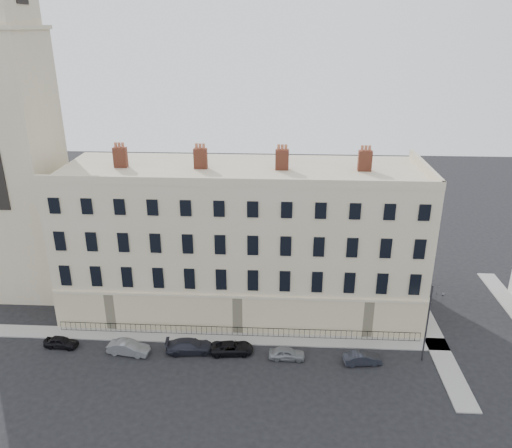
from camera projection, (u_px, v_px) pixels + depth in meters
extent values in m
plane|color=black|center=(301.00, 374.00, 43.22)|extent=(160.00, 160.00, 0.00)
cube|color=#C4B891|center=(242.00, 239.00, 51.87)|extent=(36.00, 12.00, 15.00)
cube|color=beige|center=(238.00, 316.00, 48.27)|extent=(36.10, 0.18, 4.00)
cube|color=beige|center=(412.00, 290.00, 52.99)|extent=(0.18, 12.10, 4.00)
cube|color=#C4B891|center=(236.00, 182.00, 43.52)|extent=(36.00, 0.35, 0.80)
cube|color=#C4B891|center=(426.00, 168.00, 48.04)|extent=(0.35, 12.00, 0.80)
cube|color=brown|center=(120.00, 157.00, 49.33)|extent=(1.30, 0.70, 2.00)
cube|color=brown|center=(201.00, 159.00, 48.93)|extent=(1.30, 0.70, 2.00)
cube|color=brown|center=(282.00, 160.00, 48.52)|extent=(1.30, 0.70, 2.00)
cube|color=brown|center=(365.00, 161.00, 48.12)|extent=(1.30, 0.70, 2.00)
cube|color=#C4B891|center=(16.00, 170.00, 52.54)|extent=(8.00, 8.00, 28.00)
cube|color=gray|center=(196.00, 337.00, 48.34)|extent=(48.00, 2.00, 0.12)
cube|color=gray|center=(428.00, 327.00, 49.96)|extent=(2.00, 24.00, 0.12)
cube|color=black|center=(237.00, 327.00, 48.15)|extent=(35.00, 0.04, 0.04)
cube|color=black|center=(237.00, 335.00, 48.49)|extent=(35.00, 0.04, 0.04)
imported|color=black|center=(61.00, 342.00, 46.74)|extent=(3.23, 1.48, 1.07)
imported|color=slate|center=(128.00, 348.00, 45.76)|extent=(3.98, 1.84, 1.26)
imported|color=#21222C|center=(190.00, 346.00, 45.98)|extent=(4.58, 2.23, 1.28)
imported|color=black|center=(232.00, 348.00, 45.89)|extent=(4.09, 2.21, 1.09)
imported|color=gray|center=(287.00, 353.00, 45.09)|extent=(3.28, 1.36, 1.11)
imported|color=#20222B|center=(362.00, 358.00, 44.43)|extent=(3.54, 1.66, 1.12)
cylinder|color=#333338|center=(427.00, 324.00, 43.67)|extent=(0.15, 0.15, 7.65)
cylinder|color=#333338|center=(438.00, 290.00, 41.70)|extent=(0.66, 1.36, 0.10)
cube|color=#333338|center=(443.00, 294.00, 41.14)|extent=(0.35, 0.51, 0.11)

